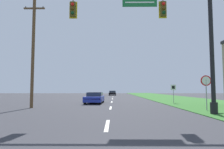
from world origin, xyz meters
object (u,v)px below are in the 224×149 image
(route_sign_post, at_px, (173,89))
(utility_pole_near, at_px, (33,50))
(far_car, at_px, (112,93))
(car_ahead, at_px, (95,98))
(signal_mast, at_px, (172,32))
(stop_sign, at_px, (206,85))

(route_sign_post, height_order, utility_pole_near, utility_pole_near)
(utility_pole_near, bearing_deg, route_sign_post, 23.45)
(far_car, bearing_deg, car_ahead, -93.27)
(signal_mast, relative_size, car_ahead, 2.20)
(stop_sign, bearing_deg, car_ahead, 138.72)
(signal_mast, bearing_deg, car_ahead, 120.54)
(far_car, relative_size, route_sign_post, 2.29)
(car_ahead, bearing_deg, stop_sign, -41.28)
(car_ahead, relative_size, far_car, 1.01)
(route_sign_post, bearing_deg, signal_mast, -106.49)
(car_ahead, relative_size, stop_sign, 1.87)
(stop_sign, bearing_deg, utility_pole_near, 171.18)
(route_sign_post, xyz_separation_m, utility_pole_near, (-13.48, -5.85, 3.32))
(far_car, xyz_separation_m, stop_sign, (7.10, -37.75, 1.26))
(route_sign_post, distance_m, utility_pole_near, 15.07)
(car_ahead, distance_m, utility_pole_near, 8.48)
(route_sign_post, bearing_deg, stop_sign, -89.87)
(signal_mast, height_order, car_ahead, signal_mast)
(car_ahead, xyz_separation_m, utility_pole_near, (-4.69, -5.64, 4.24))
(signal_mast, height_order, stop_sign, signal_mast)
(stop_sign, distance_m, route_sign_post, 7.95)
(far_car, distance_m, stop_sign, 38.43)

